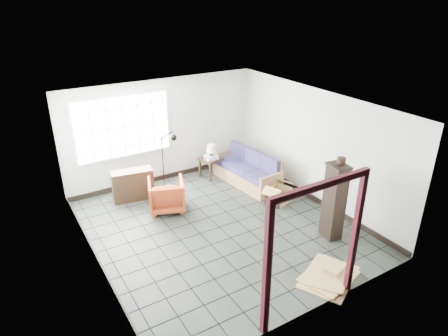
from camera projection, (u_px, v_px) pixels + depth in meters
ground at (219, 227)px, 8.31m from camera, size 5.50×5.50×0.00m
room_shell at (218, 152)px, 7.64m from camera, size 5.02×5.52×2.61m
window_panel at (123, 127)px, 9.28m from camera, size 2.32×0.08×1.52m
doorway_trim at (316, 234)px, 5.64m from camera, size 1.80×0.08×2.20m
futon_sofa at (248, 171)px, 10.10m from camera, size 0.91×1.99×0.85m
armchair at (166, 193)px, 8.84m from camera, size 0.96×0.93×0.78m
side_table at (211, 161)px, 10.34m from camera, size 0.59×0.59×0.54m
table_lamp at (211, 149)px, 10.11m from camera, size 0.29×0.29×0.41m
projector at (211, 157)px, 10.22m from camera, size 0.32×0.24×0.11m
floor_lamp at (169, 166)px, 8.93m from camera, size 0.45×0.32×1.72m
console_shelf at (133, 185)px, 9.29m from camera, size 0.98×0.51×0.73m
tall_shelf at (334, 201)px, 7.70m from camera, size 0.39×0.47×1.56m
pot at (341, 161)px, 7.41m from camera, size 0.18×0.18×0.12m
open_box at (278, 196)px, 9.20m from camera, size 0.93×0.67×0.48m
cardboard_pile at (329, 275)px, 6.86m from camera, size 1.33×1.18×0.16m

